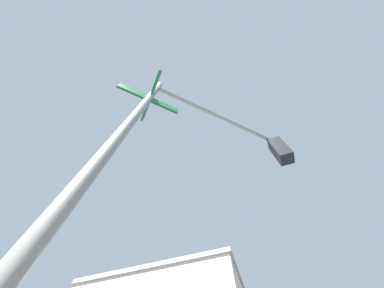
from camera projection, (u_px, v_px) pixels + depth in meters
traffic_signal_near at (219, 139)px, 3.32m from camera, size 2.83×2.66×6.25m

